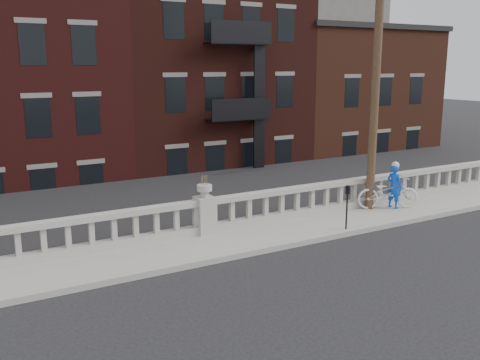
% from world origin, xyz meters
% --- Properties ---
extents(ground, '(120.00, 120.00, 0.00)m').
position_xyz_m(ground, '(0.00, 0.00, 0.00)').
color(ground, black).
rests_on(ground, ground).
extents(sidewalk, '(32.00, 2.20, 0.15)m').
position_xyz_m(sidewalk, '(0.00, 3.00, 0.07)').
color(sidewalk, gray).
rests_on(sidewalk, ground).
extents(balustrade, '(28.00, 0.34, 1.03)m').
position_xyz_m(balustrade, '(0.00, 3.95, 0.64)').
color(balustrade, gray).
rests_on(balustrade, sidewalk).
extents(planter_pedestal, '(0.55, 0.55, 1.76)m').
position_xyz_m(planter_pedestal, '(0.00, 3.95, 0.83)').
color(planter_pedestal, gray).
rests_on(planter_pedestal, sidewalk).
extents(lower_level, '(80.00, 44.00, 20.80)m').
position_xyz_m(lower_level, '(0.56, 23.04, 2.63)').
color(lower_level, '#605E59').
rests_on(lower_level, ground).
extents(utility_pole, '(1.60, 0.28, 10.00)m').
position_xyz_m(utility_pole, '(6.20, 3.60, 5.24)').
color(utility_pole, '#422D1E').
rests_on(utility_pole, sidewalk).
extents(parking_meter_c, '(0.10, 0.09, 1.36)m').
position_xyz_m(parking_meter_c, '(3.90, 2.15, 1.00)').
color(parking_meter_c, black).
rests_on(parking_meter_c, sidewalk).
extents(bicycle, '(2.26, 1.56, 1.13)m').
position_xyz_m(bicycle, '(6.74, 3.28, 0.71)').
color(bicycle, silver).
rests_on(bicycle, sidewalk).
extents(cyclist, '(0.47, 0.62, 1.53)m').
position_xyz_m(cyclist, '(6.97, 3.24, 0.92)').
color(cyclist, blue).
rests_on(cyclist, sidewalk).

